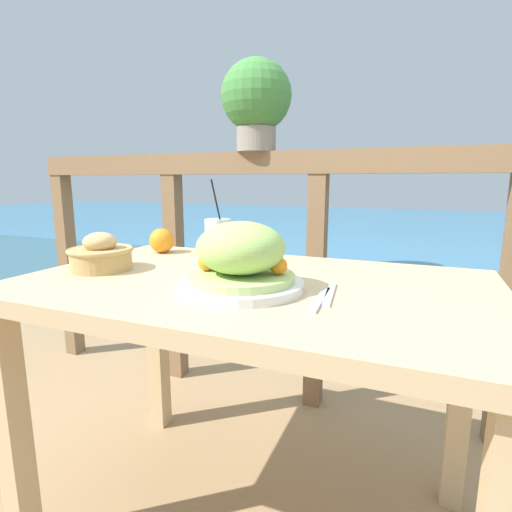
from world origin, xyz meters
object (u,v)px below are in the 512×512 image
(salad_plate, at_px, (241,260))
(bread_basket, at_px, (101,255))
(drink_glass, at_px, (218,241))
(potted_plant, at_px, (256,100))

(salad_plate, bearing_deg, bread_basket, 175.17)
(drink_glass, bearing_deg, bread_basket, -139.85)
(drink_glass, distance_m, potted_plant, 0.71)
(salad_plate, relative_size, potted_plant, 0.80)
(salad_plate, height_order, bread_basket, salad_plate)
(drink_glass, xyz_separation_m, bread_basket, (-0.25, -0.21, -0.02))
(potted_plant, bearing_deg, drink_glass, -80.46)
(drink_glass, bearing_deg, salad_plate, -52.78)
(salad_plate, bearing_deg, drink_glass, 127.22)
(drink_glass, relative_size, potted_plant, 0.69)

